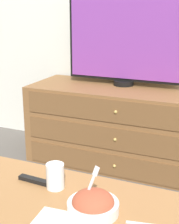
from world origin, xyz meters
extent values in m
plane|color=#56514C|center=(0.00, 0.00, 0.00)|extent=(12.00, 12.00, 0.00)
cube|color=brown|center=(0.06, -0.31, 0.31)|extent=(1.52, 0.55, 0.61)
cube|color=brown|center=(0.06, -0.59, 0.10)|extent=(1.40, 0.01, 0.16)
sphere|color=tan|center=(0.06, -0.59, 0.10)|extent=(0.02, 0.02, 0.02)
cube|color=brown|center=(0.06, -0.59, 0.31)|extent=(1.40, 0.01, 0.16)
sphere|color=tan|center=(0.06, -0.59, 0.31)|extent=(0.02, 0.02, 0.02)
cube|color=brown|center=(0.06, -0.59, 0.51)|extent=(1.40, 0.01, 0.16)
sphere|color=tan|center=(0.06, -0.59, 0.51)|extent=(0.02, 0.02, 0.02)
cylinder|color=black|center=(-0.01, -0.21, 0.63)|extent=(0.16, 0.16, 0.04)
cube|color=black|center=(-0.01, -0.20, 0.96)|extent=(0.91, 0.04, 0.62)
cube|color=#7A3893|center=(-0.01, -0.22, 0.96)|extent=(0.87, 0.01, 0.58)
cube|color=#9E6B3D|center=(0.23, -1.69, 0.46)|extent=(1.05, 0.52, 0.02)
cylinder|color=brown|center=(-0.25, -1.46, 0.23)|extent=(0.04, 0.04, 0.45)
cylinder|color=silver|center=(0.35, -1.70, 0.49)|extent=(0.19, 0.19, 0.04)
ellipsoid|color=#AD4C33|center=(0.35, -1.70, 0.51)|extent=(0.16, 0.16, 0.09)
cube|color=silver|center=(0.33, -1.69, 0.56)|extent=(0.04, 0.07, 0.13)
cube|color=silver|center=(0.35, -1.66, 0.62)|extent=(0.03, 0.03, 0.03)
cylinder|color=#9E6638|center=(0.13, -1.60, 0.50)|extent=(0.07, 0.07, 0.07)
cylinder|color=white|center=(0.13, -1.60, 0.52)|extent=(0.08, 0.08, 0.11)
cube|color=silver|center=(0.25, -1.81, 0.47)|extent=(0.16, 0.16, 0.00)
cube|color=black|center=(0.03, -1.59, 0.48)|extent=(0.17, 0.04, 0.02)
camera|label=1|loc=(0.78, -2.73, 1.21)|focal=55.00mm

